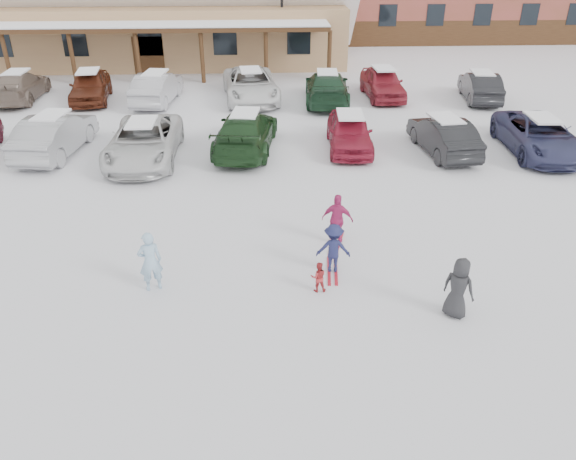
{
  "coord_description": "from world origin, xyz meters",
  "views": [
    {
      "loc": [
        -0.31,
        -11.78,
        7.97
      ],
      "look_at": [
        0.3,
        1.0,
        1.0
      ],
      "focal_mm": 35.0,
      "sensor_mm": 36.0,
      "label": 1
    }
  ],
  "objects_px": {
    "bystander_dark": "(458,288)",
    "toddler_red": "(318,277)",
    "adult_skier": "(150,261)",
    "parked_car_6": "(539,135)",
    "parked_car_3": "(246,132)",
    "parked_car_7": "(19,86)",
    "parked_car_8": "(90,86)",
    "parked_car_11": "(327,88)",
    "parked_car_9": "(157,88)",
    "parked_car_12": "(383,83)",
    "parked_car_2": "(144,141)",
    "parked_car_10": "(251,85)",
    "lamp_post": "(282,5)",
    "parked_car_1": "(55,134)",
    "parked_car_5": "(443,136)",
    "parked_car_4": "(349,132)",
    "child_navy": "(333,249)",
    "parked_car_13": "(480,87)"
  },
  "relations": [
    {
      "from": "toddler_red",
      "to": "adult_skier",
      "type": "bearing_deg",
      "value": -4.2
    },
    {
      "from": "parked_car_7",
      "to": "parked_car_8",
      "type": "relative_size",
      "value": 1.11
    },
    {
      "from": "adult_skier",
      "to": "child_navy",
      "type": "bearing_deg",
      "value": 168.54
    },
    {
      "from": "parked_car_11",
      "to": "adult_skier",
      "type": "bearing_deg",
      "value": 73.81
    },
    {
      "from": "parked_car_2",
      "to": "parked_car_8",
      "type": "bearing_deg",
      "value": 115.97
    },
    {
      "from": "parked_car_3",
      "to": "parked_car_5",
      "type": "xyz_separation_m",
      "value": [
        7.76,
        -0.66,
        -0.06
      ]
    },
    {
      "from": "parked_car_8",
      "to": "parked_car_11",
      "type": "relative_size",
      "value": 0.85
    },
    {
      "from": "child_navy",
      "to": "parked_car_12",
      "type": "relative_size",
      "value": 0.3
    },
    {
      "from": "bystander_dark",
      "to": "toddler_red",
      "type": "bearing_deg",
      "value": 21.23
    },
    {
      "from": "adult_skier",
      "to": "parked_car_13",
      "type": "distance_m",
      "value": 21.57
    },
    {
      "from": "parked_car_4",
      "to": "parked_car_12",
      "type": "distance_m",
      "value": 8.07
    },
    {
      "from": "parked_car_9",
      "to": "parked_car_12",
      "type": "bearing_deg",
      "value": -171.34
    },
    {
      "from": "child_navy",
      "to": "parked_car_6",
      "type": "relative_size",
      "value": 0.26
    },
    {
      "from": "bystander_dark",
      "to": "parked_car_8",
      "type": "bearing_deg",
      "value": -13.64
    },
    {
      "from": "adult_skier",
      "to": "parked_car_6",
      "type": "relative_size",
      "value": 0.31
    },
    {
      "from": "parked_car_4",
      "to": "parked_car_5",
      "type": "relative_size",
      "value": 0.98
    },
    {
      "from": "parked_car_1",
      "to": "parked_car_2",
      "type": "height_order",
      "value": "parked_car_1"
    },
    {
      "from": "bystander_dark",
      "to": "parked_car_13",
      "type": "height_order",
      "value": "bystander_dark"
    },
    {
      "from": "parked_car_1",
      "to": "parked_car_10",
      "type": "distance_m",
      "value": 10.54
    },
    {
      "from": "parked_car_4",
      "to": "parked_car_13",
      "type": "height_order",
      "value": "parked_car_4"
    },
    {
      "from": "parked_car_5",
      "to": "parked_car_7",
      "type": "bearing_deg",
      "value": -30.11
    },
    {
      "from": "parked_car_10",
      "to": "parked_car_11",
      "type": "height_order",
      "value": "parked_car_10"
    },
    {
      "from": "parked_car_2",
      "to": "parked_car_10",
      "type": "height_order",
      "value": "parked_car_10"
    },
    {
      "from": "lamp_post",
      "to": "adult_skier",
      "type": "distance_m",
      "value": 24.92
    },
    {
      "from": "lamp_post",
      "to": "parked_car_9",
      "type": "xyz_separation_m",
      "value": [
        -6.62,
        -7.64,
        -2.95
      ]
    },
    {
      "from": "adult_skier",
      "to": "toddler_red",
      "type": "height_order",
      "value": "adult_skier"
    },
    {
      "from": "parked_car_8",
      "to": "parked_car_10",
      "type": "xyz_separation_m",
      "value": [
        8.18,
        -0.28,
        0.02
      ]
    },
    {
      "from": "parked_car_1",
      "to": "parked_car_8",
      "type": "bearing_deg",
      "value": -78.94
    },
    {
      "from": "adult_skier",
      "to": "parked_car_2",
      "type": "relative_size",
      "value": 0.29
    },
    {
      "from": "adult_skier",
      "to": "parked_car_2",
      "type": "height_order",
      "value": "adult_skier"
    },
    {
      "from": "parked_car_8",
      "to": "parked_car_9",
      "type": "xyz_separation_m",
      "value": [
        3.44,
        -0.53,
        0.0
      ]
    },
    {
      "from": "parked_car_1",
      "to": "parked_car_6",
      "type": "relative_size",
      "value": 0.92
    },
    {
      "from": "parked_car_10",
      "to": "parked_car_6",
      "type": "bearing_deg",
      "value": -41.71
    },
    {
      "from": "parked_car_12",
      "to": "parked_car_4",
      "type": "bearing_deg",
      "value": -112.47
    },
    {
      "from": "parked_car_10",
      "to": "parked_car_13",
      "type": "relative_size",
      "value": 1.3
    },
    {
      "from": "toddler_red",
      "to": "parked_car_9",
      "type": "relative_size",
      "value": 0.17
    },
    {
      "from": "parked_car_1",
      "to": "parked_car_5",
      "type": "relative_size",
      "value": 1.11
    },
    {
      "from": "adult_skier",
      "to": "parked_car_3",
      "type": "distance_m",
      "value": 9.93
    },
    {
      "from": "parked_car_7",
      "to": "toddler_red",
      "type": "bearing_deg",
      "value": 125.46
    },
    {
      "from": "parked_car_2",
      "to": "parked_car_3",
      "type": "xyz_separation_m",
      "value": [
        3.85,
        0.86,
        0.01
      ]
    },
    {
      "from": "lamp_post",
      "to": "parked_car_6",
      "type": "height_order",
      "value": "lamp_post"
    },
    {
      "from": "toddler_red",
      "to": "parked_car_7",
      "type": "height_order",
      "value": "parked_car_7"
    },
    {
      "from": "parked_car_6",
      "to": "parked_car_11",
      "type": "height_order",
      "value": "parked_car_11"
    },
    {
      "from": "parked_car_2",
      "to": "parked_car_4",
      "type": "relative_size",
      "value": 1.28
    },
    {
      "from": "parked_car_5",
      "to": "parked_car_4",
      "type": "bearing_deg",
      "value": -16.1
    },
    {
      "from": "parked_car_2",
      "to": "lamp_post",
      "type": "bearing_deg",
      "value": 68.9
    },
    {
      "from": "parked_car_2",
      "to": "parked_car_7",
      "type": "distance_m",
      "value": 11.79
    },
    {
      "from": "parked_car_3",
      "to": "parked_car_7",
      "type": "height_order",
      "value": "parked_car_3"
    },
    {
      "from": "parked_car_8",
      "to": "parked_car_12",
      "type": "relative_size",
      "value": 1.0
    },
    {
      "from": "bystander_dark",
      "to": "parked_car_7",
      "type": "height_order",
      "value": "bystander_dark"
    }
  ]
}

